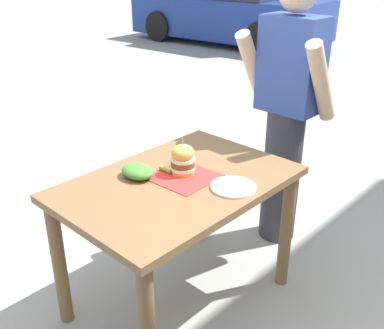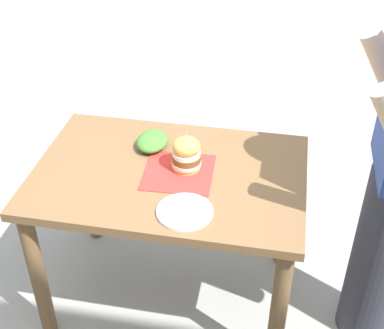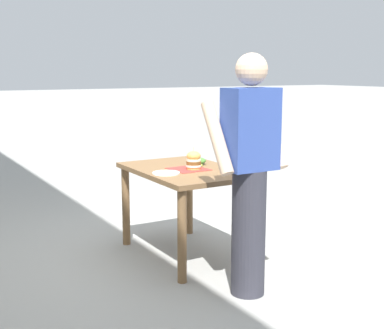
{
  "view_description": "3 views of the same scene",
  "coord_description": "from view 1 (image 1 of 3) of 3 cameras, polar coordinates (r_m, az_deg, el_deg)",
  "views": [
    {
      "loc": [
        1.41,
        -1.39,
        1.77
      ],
      "look_at": [
        0.0,
        0.1,
        0.81
      ],
      "focal_mm": 42.0,
      "sensor_mm": 36.0,
      "label": 1
    },
    {
      "loc": [
        1.79,
        0.44,
        2.11
      ],
      "look_at": [
        0.0,
        0.1,
        0.81
      ],
      "focal_mm": 50.0,
      "sensor_mm": 36.0,
      "label": 2
    },
    {
      "loc": [
        2.2,
        3.84,
        1.57
      ],
      "look_at": [
        0.0,
        0.1,
        0.81
      ],
      "focal_mm": 50.0,
      "sensor_mm": 36.0,
      "label": 3
    }
  ],
  "objects": [
    {
      "name": "sandwich",
      "position": [
        2.25,
        -1.16,
        0.67
      ],
      "size": [
        0.13,
        0.13,
        0.19
      ],
      "color": "gold",
      "rests_on": "serving_paper"
    },
    {
      "name": "side_plate_with_forks",
      "position": [
        2.15,
        5.26,
        -2.85
      ],
      "size": [
        0.22,
        0.22,
        0.02
      ],
      "color": "white",
      "rests_on": "patio_table"
    },
    {
      "name": "side_salad",
      "position": [
        2.25,
        -6.93,
        -0.85
      ],
      "size": [
        0.18,
        0.14,
        0.06
      ],
      "primitive_type": "ellipsoid",
      "color": "#477F33",
      "rests_on": "patio_table"
    },
    {
      "name": "serving_paper",
      "position": [
        2.25,
        -1.11,
        -1.53
      ],
      "size": [
        0.31,
        0.31,
        0.0
      ],
      "primitive_type": "cube",
      "rotation": [
        0.0,
        0.0,
        0.05
      ],
      "color": "red",
      "rests_on": "patio_table"
    },
    {
      "name": "patio_table",
      "position": [
        2.28,
        -1.73,
        -4.77
      ],
      "size": [
        0.78,
        1.16,
        0.76
      ],
      "color": "brown",
      "rests_on": "ground"
    },
    {
      "name": "ground_plane",
      "position": [
        2.66,
        -1.54,
        -16.68
      ],
      "size": [
        80.0,
        80.0,
        0.0
      ],
      "primitive_type": "plane",
      "color": "#9E9E99"
    },
    {
      "name": "diner_across_table",
      "position": [
        2.84,
        11.95,
        6.43
      ],
      "size": [
        0.55,
        0.35,
        1.69
      ],
      "color": "#33333D",
      "rests_on": "ground"
    },
    {
      "name": "parked_car_mid_block",
      "position": [
        10.2,
        4.93,
        19.18
      ],
      "size": [
        4.33,
        2.11,
        1.6
      ],
      "color": "navy",
      "rests_on": "ground"
    },
    {
      "name": "pickle_spear",
      "position": [
        2.3,
        -3.39,
        -0.62
      ],
      "size": [
        0.08,
        0.03,
        0.02
      ],
      "primitive_type": "cylinder",
      "rotation": [
        0.0,
        1.57,
        3.12
      ],
      "color": "#8EA83D",
      "rests_on": "serving_paper"
    }
  ]
}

